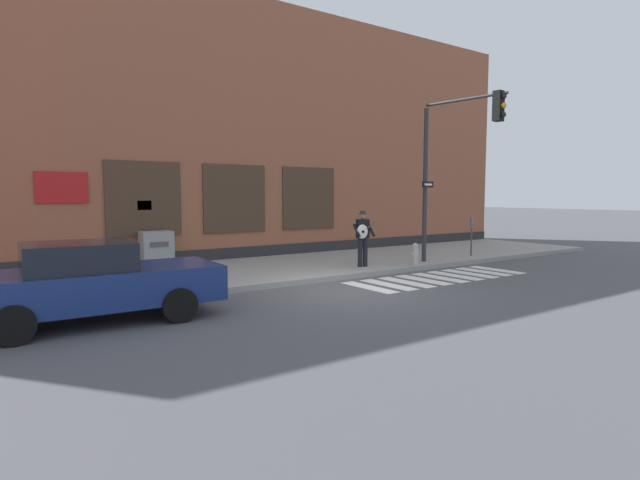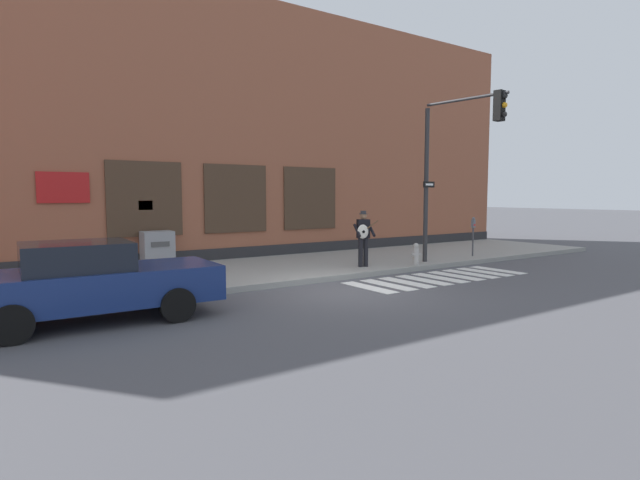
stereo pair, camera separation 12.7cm
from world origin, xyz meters
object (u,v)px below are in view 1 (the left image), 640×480
object	(u,v)px
red_car	(91,282)
fire_hydrant	(415,254)
busker	(363,235)
traffic_light	(454,151)
utility_box	(156,249)
parking_meter	(472,230)

from	to	relation	value
red_car	fire_hydrant	xyz separation A→B (m)	(9.99, 1.40, -0.27)
red_car	busker	xyz separation A→B (m)	(8.24, 1.95, 0.39)
red_car	busker	distance (m)	8.47
traffic_light	utility_box	xyz separation A→B (m)	(-7.97, 5.02, -3.09)
busker	red_car	bearing A→B (deg)	-166.68
fire_hydrant	parking_meter	bearing A→B (deg)	7.37
utility_box	fire_hydrant	distance (m)	8.26
busker	traffic_light	bearing A→B (deg)	-24.88
busker	utility_box	world-z (taller)	busker
parking_meter	fire_hydrant	distance (m)	3.45
red_car	parking_meter	bearing A→B (deg)	7.82
busker	utility_box	bearing A→B (deg)	144.43
busker	traffic_light	distance (m)	3.97
fire_hydrant	red_car	bearing A→B (deg)	-172.03
red_car	parking_meter	distance (m)	13.49
traffic_light	utility_box	distance (m)	9.92
utility_box	fire_hydrant	bearing A→B (deg)	-31.62
red_car	traffic_light	size ratio (longest dim) A/B	0.88
busker	fire_hydrant	xyz separation A→B (m)	(1.75, -0.55, -0.66)
busker	utility_box	size ratio (longest dim) A/B	1.58
utility_box	red_car	bearing A→B (deg)	-117.26
parking_meter	busker	bearing A→B (deg)	178.70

